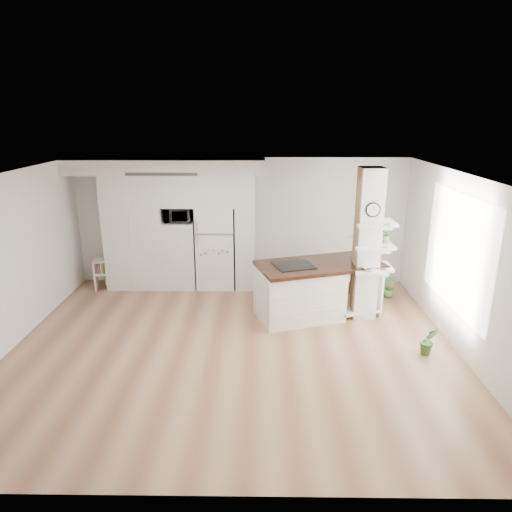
{
  "coord_description": "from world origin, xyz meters",
  "views": [
    {
      "loc": [
        0.44,
        -6.53,
        3.54
      ],
      "look_at": [
        0.34,
        0.9,
        1.23
      ],
      "focal_mm": 32.0,
      "sensor_mm": 36.0,
      "label": 1
    }
  ],
  "objects": [
    {
      "name": "room",
      "position": [
        0.0,
        0.0,
        1.86
      ],
      "size": [
        7.04,
        6.04,
        2.72
      ],
      "color": "white",
      "rests_on": "ground"
    },
    {
      "name": "decor_bowl",
      "position": [
        2.3,
        0.9,
        1.0
      ],
      "size": [
        0.22,
        0.22,
        0.05
      ],
      "primitive_type": "imported",
      "color": "white",
      "rests_on": "column"
    },
    {
      "name": "refrigerator",
      "position": [
        -0.53,
        2.68,
        0.88
      ],
      "size": [
        0.78,
        0.69,
        1.75
      ],
      "color": "white",
      "rests_on": "floor"
    },
    {
      "name": "floor",
      "position": [
        0.0,
        0.0,
        0.0
      ],
      "size": [
        7.0,
        6.0,
        0.01
      ],
      "primitive_type": "cube",
      "color": "#A57E59",
      "rests_on": "ground"
    },
    {
      "name": "floor_plant_b",
      "position": [
        3.0,
        2.09,
        0.21
      ],
      "size": [
        0.28,
        0.28,
        0.43
      ],
      "primitive_type": "imported",
      "rotation": [
        0.0,
        0.0,
        0.2
      ],
      "color": "#3D7830",
      "rests_on": "floor"
    },
    {
      "name": "window",
      "position": [
        3.48,
        0.3,
        1.5
      ],
      "size": [
        0.0,
        2.4,
        2.4
      ],
      "primitive_type": "plane",
      "rotation": [
        1.57,
        0.0,
        -1.57
      ],
      "color": "white",
      "rests_on": "room"
    },
    {
      "name": "microwave",
      "position": [
        -1.27,
        2.62,
        1.57
      ],
      "size": [
        0.54,
        0.37,
        0.3
      ],
      "primitive_type": "imported",
      "color": "#2D2D2D",
      "rests_on": "cabinet_wall"
    },
    {
      "name": "floor_plant_a",
      "position": [
        3.0,
        -0.22,
        0.23
      ],
      "size": [
        0.27,
        0.23,
        0.46
      ],
      "primitive_type": "imported",
      "rotation": [
        0.0,
        0.0,
        -0.09
      ],
      "color": "#3D7830",
      "rests_on": "floor"
    },
    {
      "name": "cabinet_wall",
      "position": [
        -1.45,
        2.67,
        1.51
      ],
      "size": [
        4.0,
        0.71,
        2.7
      ],
      "color": "silver",
      "rests_on": "floor"
    },
    {
      "name": "column",
      "position": [
        2.38,
        1.13,
        1.35
      ],
      "size": [
        0.69,
        0.9,
        2.7
      ],
      "color": "silver",
      "rests_on": "floor"
    },
    {
      "name": "kitchen_island",
      "position": [
        1.24,
        1.15,
        0.52
      ],
      "size": [
        2.43,
        1.68,
        1.57
      ],
      "rotation": [
        0.0,
        0.0,
        0.31
      ],
      "color": "silver",
      "rests_on": "floor"
    },
    {
      "name": "shelf_plant",
      "position": [
        2.63,
        1.3,
        1.52
      ],
      "size": [
        0.27,
        0.23,
        0.3
      ],
      "primitive_type": "imported",
      "color": "#3D7830",
      "rests_on": "column"
    },
    {
      "name": "pendant_light",
      "position": [
        1.7,
        0.15,
        2.12
      ],
      "size": [
        0.12,
        0.12,
        0.1
      ],
      "primitive_type": "cylinder",
      "color": "white",
      "rests_on": "room"
    },
    {
      "name": "bookshelf",
      "position": [
        -2.78,
        2.5,
        0.29
      ],
      "size": [
        0.6,
        0.41,
        0.65
      ],
      "rotation": [
        0.0,
        0.0,
        0.19
      ],
      "color": "silver",
      "rests_on": "floor"
    }
  ]
}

